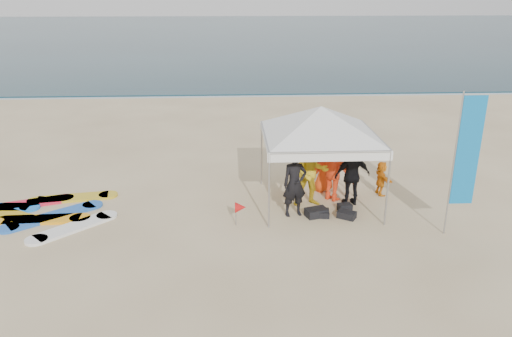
{
  "coord_description": "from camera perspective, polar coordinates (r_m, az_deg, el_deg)",
  "views": [
    {
      "loc": [
        0.44,
        -9.8,
        5.7
      ],
      "look_at": [
        1.09,
        2.6,
        1.2
      ],
      "focal_mm": 35.0,
      "sensor_mm": 36.0,
      "label": 1
    }
  ],
  "objects": [
    {
      "name": "person_black_b",
      "position": [
        13.94,
        10.94,
        -0.79
      ],
      "size": [
        1.05,
        0.56,
        1.72
      ],
      "primitive_type": "imported",
      "rotation": [
        0.0,
        0.0,
        3.28
      ],
      "color": "black",
      "rests_on": "ground"
    },
    {
      "name": "ground",
      "position": [
        11.35,
        -4.89,
        -10.32
      ],
      "size": [
        120.0,
        120.0,
        0.0
      ],
      "primitive_type": "plane",
      "color": "beige",
      "rests_on": "ground"
    },
    {
      "name": "person_orange_a",
      "position": [
        14.15,
        8.95,
        0.16
      ],
      "size": [
        1.41,
        1.39,
        1.95
      ],
      "primitive_type": "imported",
      "rotation": [
        0.0,
        0.0,
        2.37
      ],
      "color": "red",
      "rests_on": "ground"
    },
    {
      "name": "person_black_a",
      "position": [
        13.06,
        4.43,
        -1.75
      ],
      "size": [
        0.73,
        0.56,
        1.78
      ],
      "primitive_type": "imported",
      "rotation": [
        0.0,
        0.0,
        0.23
      ],
      "color": "black",
      "rests_on": "ground"
    },
    {
      "name": "person_yellow",
      "position": [
        13.68,
        6.33,
        -0.42
      ],
      "size": [
        1.0,
        0.81,
        1.95
      ],
      "primitive_type": "imported",
      "rotation": [
        0.0,
        0.0,
        0.08
      ],
      "color": "yellow",
      "rests_on": "ground"
    },
    {
      "name": "surfboard_spread",
      "position": [
        14.75,
        -25.1,
        -4.66
      ],
      "size": [
        5.14,
        3.17,
        0.07
      ],
      "color": "#227E3E",
      "rests_on": "ground"
    },
    {
      "name": "shoreline_foam",
      "position": [
        28.58,
        -3.85,
        8.37
      ],
      "size": [
        160.0,
        1.2,
        0.01
      ],
      "primitive_type": "cube",
      "color": "silver",
      "rests_on": "ground"
    },
    {
      "name": "ocean",
      "position": [
        70.03,
        -3.46,
        15.24
      ],
      "size": [
        160.0,
        84.0,
        0.08
      ],
      "primitive_type": "cube",
      "color": "#0C2633",
      "rests_on": "ground"
    },
    {
      "name": "person_seated",
      "position": [
        14.92,
        14.12,
        -1.08
      ],
      "size": [
        0.41,
        0.97,
        1.01
      ],
      "primitive_type": "imported",
      "rotation": [
        0.0,
        0.0,
        1.7
      ],
      "color": "orange",
      "rests_on": "ground"
    },
    {
      "name": "person_orange_b",
      "position": [
        14.78,
        7.75,
        0.28
      ],
      "size": [
        0.91,
        0.84,
        1.56
      ],
      "primitive_type": "imported",
      "rotation": [
        0.0,
        0.0,
        3.75
      ],
      "color": "#E34614",
      "rests_on": "ground"
    },
    {
      "name": "canopy_tent",
      "position": [
        13.36,
        7.49,
        7.02
      ],
      "size": [
        4.2,
        4.2,
        3.17
      ],
      "color": "#A5A5A8",
      "rests_on": "ground"
    },
    {
      "name": "marker_pennant",
      "position": [
        12.61,
        -1.79,
        -4.48
      ],
      "size": [
        0.28,
        0.28,
        0.64
      ],
      "color": "#A5A5A8",
      "rests_on": "ground"
    },
    {
      "name": "feather_flag",
      "position": [
        12.59,
        22.9,
        1.64
      ],
      "size": [
        0.6,
        0.04,
        3.55
      ],
      "color": "#A5A5A8",
      "rests_on": "ground"
    },
    {
      "name": "gear_pile",
      "position": [
        13.42,
        8.22,
        -4.97
      ],
      "size": [
        1.38,
        0.86,
        0.22
      ],
      "color": "black",
      "rests_on": "ground"
    }
  ]
}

